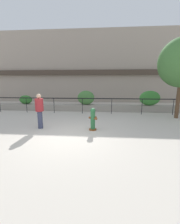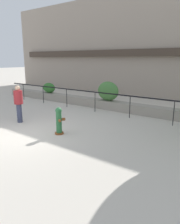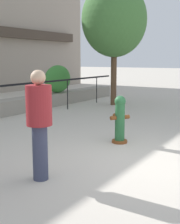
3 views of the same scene
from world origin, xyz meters
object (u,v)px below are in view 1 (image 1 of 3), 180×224
at_px(pedestrian, 39,109).
at_px(hedge_bush_1, 86,98).
at_px(fire_hydrant, 93,119).
at_px(hedge_bush_0, 26,100).
at_px(hedge_bush_2, 150,98).

bearing_deg(pedestrian, hedge_bush_1, 70.21).
bearing_deg(fire_hydrant, hedge_bush_0, 140.12).
xyz_separation_m(hedge_bush_0, hedge_bush_1, (5.05, 0.00, 0.20)).
height_order(fire_hydrant, pedestrian, pedestrian).
bearing_deg(hedge_bush_1, fire_hydrant, -79.89).
bearing_deg(hedge_bush_2, pedestrian, -144.00).
relative_size(hedge_bush_1, fire_hydrant, 1.25).
bearing_deg(pedestrian, fire_hydrant, -1.25).
relative_size(hedge_bush_2, pedestrian, 0.91).
relative_size(hedge_bush_0, pedestrian, 0.62).
relative_size(hedge_bush_2, fire_hydrant, 1.46).
bearing_deg(hedge_bush_2, hedge_bush_0, 180.00).
height_order(hedge_bush_2, fire_hydrant, hedge_bush_2).
relative_size(hedge_bush_0, hedge_bush_2, 0.68).
bearing_deg(hedge_bush_2, hedge_bush_1, 180.00).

